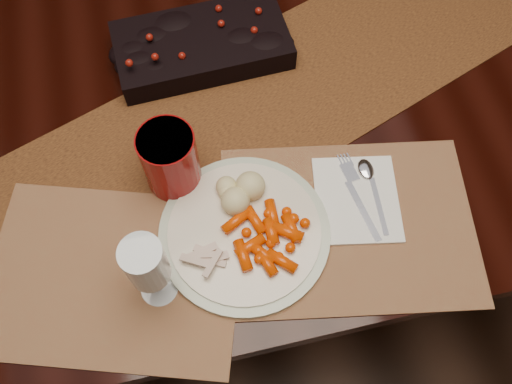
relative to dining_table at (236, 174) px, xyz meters
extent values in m
plane|color=black|center=(0.00, 0.00, -0.38)|extent=(5.00, 5.00, 0.00)
cube|color=black|center=(0.00, 0.00, 0.00)|extent=(1.80, 1.00, 0.75)
cube|color=#412811|center=(-0.05, -0.10, 0.38)|extent=(1.56, 0.85, 0.00)
cube|color=brown|center=(0.13, -0.33, 0.38)|extent=(0.46, 0.37, 0.00)
cube|color=#905D42|center=(-0.26, -0.33, 0.38)|extent=(0.47, 0.40, 0.00)
cylinder|color=beige|center=(-0.04, -0.31, 0.39)|extent=(0.30, 0.30, 0.02)
cube|color=white|center=(0.16, -0.30, 0.38)|extent=(0.17, 0.18, 0.01)
cylinder|color=#7A0404|center=(-0.13, -0.19, 0.44)|extent=(0.10, 0.10, 0.13)
camera|label=1|loc=(-0.10, -0.64, 1.20)|focal=38.00mm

